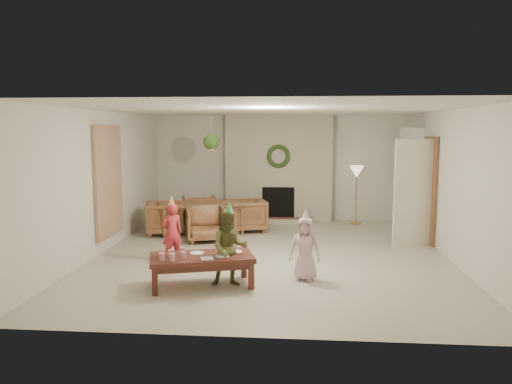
# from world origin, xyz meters

# --- Properties ---
(floor) EXTENTS (7.00, 7.00, 0.00)m
(floor) POSITION_xyz_m (0.00, 0.00, 0.00)
(floor) COLOR #B7B29E
(floor) RESTS_ON ground
(ceiling) EXTENTS (7.00, 7.00, 0.00)m
(ceiling) POSITION_xyz_m (0.00, 0.00, 2.50)
(ceiling) COLOR white
(ceiling) RESTS_ON wall_back
(wall_back) EXTENTS (7.00, 0.00, 7.00)m
(wall_back) POSITION_xyz_m (0.00, 3.50, 1.25)
(wall_back) COLOR silver
(wall_back) RESTS_ON floor
(wall_front) EXTENTS (7.00, 0.00, 7.00)m
(wall_front) POSITION_xyz_m (0.00, -3.50, 1.25)
(wall_front) COLOR silver
(wall_front) RESTS_ON floor
(wall_left) EXTENTS (0.00, 7.00, 7.00)m
(wall_left) POSITION_xyz_m (-3.00, 0.00, 1.25)
(wall_left) COLOR silver
(wall_left) RESTS_ON floor
(wall_right) EXTENTS (0.00, 7.00, 7.00)m
(wall_right) POSITION_xyz_m (3.00, 0.00, 1.25)
(wall_right) COLOR silver
(wall_right) RESTS_ON floor
(fireplace_mass) EXTENTS (2.50, 0.40, 2.50)m
(fireplace_mass) POSITION_xyz_m (0.00, 3.30, 1.25)
(fireplace_mass) COLOR #4C2714
(fireplace_mass) RESTS_ON floor
(fireplace_hearth) EXTENTS (1.60, 0.30, 0.12)m
(fireplace_hearth) POSITION_xyz_m (0.00, 2.95, 0.06)
(fireplace_hearth) COLOR maroon
(fireplace_hearth) RESTS_ON floor
(fireplace_firebox) EXTENTS (0.75, 0.12, 0.75)m
(fireplace_firebox) POSITION_xyz_m (0.00, 3.12, 0.45)
(fireplace_firebox) COLOR black
(fireplace_firebox) RESTS_ON floor
(fireplace_wreath) EXTENTS (0.54, 0.10, 0.54)m
(fireplace_wreath) POSITION_xyz_m (0.00, 3.07, 1.55)
(fireplace_wreath) COLOR #213F17
(fireplace_wreath) RESTS_ON fireplace_mass
(floor_lamp_base) EXTENTS (0.25, 0.25, 0.03)m
(floor_lamp_base) POSITION_xyz_m (1.79, 3.00, 0.01)
(floor_lamp_base) COLOR gold
(floor_lamp_base) RESTS_ON floor
(floor_lamp_post) EXTENTS (0.03, 0.03, 1.21)m
(floor_lamp_post) POSITION_xyz_m (1.79, 3.00, 0.63)
(floor_lamp_post) COLOR gold
(floor_lamp_post) RESTS_ON floor
(floor_lamp_shade) EXTENTS (0.32, 0.32, 0.27)m
(floor_lamp_shade) POSITION_xyz_m (1.79, 3.00, 1.21)
(floor_lamp_shade) COLOR beige
(floor_lamp_shade) RESTS_ON floor_lamp_post
(bookshelf_carcass) EXTENTS (0.30, 1.00, 2.20)m
(bookshelf_carcass) POSITION_xyz_m (2.84, 2.30, 1.10)
(bookshelf_carcass) COLOR white
(bookshelf_carcass) RESTS_ON floor
(bookshelf_shelf_a) EXTENTS (0.30, 0.92, 0.03)m
(bookshelf_shelf_a) POSITION_xyz_m (2.82, 2.30, 0.45)
(bookshelf_shelf_a) COLOR white
(bookshelf_shelf_a) RESTS_ON bookshelf_carcass
(bookshelf_shelf_b) EXTENTS (0.30, 0.92, 0.03)m
(bookshelf_shelf_b) POSITION_xyz_m (2.82, 2.30, 0.85)
(bookshelf_shelf_b) COLOR white
(bookshelf_shelf_b) RESTS_ON bookshelf_carcass
(bookshelf_shelf_c) EXTENTS (0.30, 0.92, 0.03)m
(bookshelf_shelf_c) POSITION_xyz_m (2.82, 2.30, 1.25)
(bookshelf_shelf_c) COLOR white
(bookshelf_shelf_c) RESTS_ON bookshelf_carcass
(bookshelf_shelf_d) EXTENTS (0.30, 0.92, 0.03)m
(bookshelf_shelf_d) POSITION_xyz_m (2.82, 2.30, 1.65)
(bookshelf_shelf_d) COLOR white
(bookshelf_shelf_d) RESTS_ON bookshelf_carcass
(books_row_lower) EXTENTS (0.20, 0.40, 0.24)m
(books_row_lower) POSITION_xyz_m (2.80, 2.15, 0.59)
(books_row_lower) COLOR #AF2027
(books_row_lower) RESTS_ON bookshelf_shelf_a
(books_row_mid) EXTENTS (0.20, 0.44, 0.24)m
(books_row_mid) POSITION_xyz_m (2.80, 2.35, 0.99)
(books_row_mid) COLOR #2A479A
(books_row_mid) RESTS_ON bookshelf_shelf_b
(books_row_upper) EXTENTS (0.20, 0.36, 0.22)m
(books_row_upper) POSITION_xyz_m (2.80, 2.20, 1.38)
(books_row_upper) COLOR olive
(books_row_upper) RESTS_ON bookshelf_shelf_c
(door_frame) EXTENTS (0.05, 0.86, 2.04)m
(door_frame) POSITION_xyz_m (2.96, 1.20, 1.02)
(door_frame) COLOR brown
(door_frame) RESTS_ON floor
(door_leaf) EXTENTS (0.77, 0.32, 2.00)m
(door_leaf) POSITION_xyz_m (2.58, 0.82, 1.00)
(door_leaf) COLOR beige
(door_leaf) RESTS_ON floor
(curtain_panel) EXTENTS (0.06, 1.20, 2.00)m
(curtain_panel) POSITION_xyz_m (-2.96, 0.20, 1.25)
(curtain_panel) COLOR #C5AB8B
(curtain_panel) RESTS_ON wall_left
(dining_table) EXTENTS (1.97, 1.43, 0.62)m
(dining_table) POSITION_xyz_m (-1.55, 1.72, 0.31)
(dining_table) COLOR brown
(dining_table) RESTS_ON floor
(dining_chair_near) EXTENTS (0.91, 0.93, 0.69)m
(dining_chair_near) POSITION_xyz_m (-1.33, 0.97, 0.34)
(dining_chair_near) COLOR brown
(dining_chair_near) RESTS_ON floor
(dining_chair_far) EXTENTS (0.91, 0.93, 0.69)m
(dining_chair_far) POSITION_xyz_m (-1.76, 2.47, 0.34)
(dining_chair_far) COLOR brown
(dining_chair_far) RESTS_ON floor
(dining_chair_left) EXTENTS (0.93, 0.91, 0.69)m
(dining_chair_left) POSITION_xyz_m (-2.30, 1.50, 0.34)
(dining_chair_left) COLOR brown
(dining_chair_left) RESTS_ON floor
(dining_chair_right) EXTENTS (0.93, 0.91, 0.69)m
(dining_chair_right) POSITION_xyz_m (-0.61, 1.98, 0.34)
(dining_chair_right) COLOR brown
(dining_chair_right) RESTS_ON floor
(hanging_plant_cord) EXTENTS (0.01, 0.01, 0.70)m
(hanging_plant_cord) POSITION_xyz_m (-1.30, 1.50, 2.15)
(hanging_plant_cord) COLOR tan
(hanging_plant_cord) RESTS_ON ceiling
(hanging_plant_pot) EXTENTS (0.16, 0.16, 0.12)m
(hanging_plant_pot) POSITION_xyz_m (-1.30, 1.50, 1.80)
(hanging_plant_pot) COLOR #AE7138
(hanging_plant_pot) RESTS_ON hanging_plant_cord
(hanging_plant_foliage) EXTENTS (0.32, 0.32, 0.32)m
(hanging_plant_foliage) POSITION_xyz_m (-1.30, 1.50, 1.92)
(hanging_plant_foliage) COLOR #274918
(hanging_plant_foliage) RESTS_ON hanging_plant_pot
(coffee_table_top) EXTENTS (1.56, 1.07, 0.07)m
(coffee_table_top) POSITION_xyz_m (-0.87, -1.82, 0.40)
(coffee_table_top) COLOR #51241B
(coffee_table_top) RESTS_ON floor
(coffee_table_apron) EXTENTS (1.42, 0.94, 0.09)m
(coffee_table_apron) POSITION_xyz_m (-0.87, -1.82, 0.33)
(coffee_table_apron) COLOR #51241B
(coffee_table_apron) RESTS_ON floor
(coffee_leg_fl) EXTENTS (0.09, 0.09, 0.37)m
(coffee_leg_fl) POSITION_xyz_m (-1.41, -2.27, 0.19)
(coffee_leg_fl) COLOR #51241B
(coffee_leg_fl) RESTS_ON floor
(coffee_leg_fr) EXTENTS (0.09, 0.09, 0.37)m
(coffee_leg_fr) POSITION_xyz_m (-0.18, -1.92, 0.19)
(coffee_leg_fr) COLOR #51241B
(coffee_leg_fr) RESTS_ON floor
(coffee_leg_bl) EXTENTS (0.09, 0.09, 0.37)m
(coffee_leg_bl) POSITION_xyz_m (-1.57, -1.72, 0.19)
(coffee_leg_bl) COLOR #51241B
(coffee_leg_bl) RESTS_ON floor
(coffee_leg_br) EXTENTS (0.09, 0.09, 0.37)m
(coffee_leg_br) POSITION_xyz_m (-0.33, -1.36, 0.19)
(coffee_leg_br) COLOR #51241B
(coffee_leg_br) RESTS_ON floor
(cup_a) EXTENTS (0.09, 0.09, 0.10)m
(cup_a) POSITION_xyz_m (-1.35, -2.13, 0.49)
(cup_a) COLOR silver
(cup_a) RESTS_ON coffee_table_top
(cup_b) EXTENTS (0.09, 0.09, 0.10)m
(cup_b) POSITION_xyz_m (-1.41, -1.92, 0.49)
(cup_b) COLOR silver
(cup_b) RESTS_ON coffee_table_top
(cup_c) EXTENTS (0.09, 0.09, 0.10)m
(cup_c) POSITION_xyz_m (-1.21, -2.14, 0.49)
(cup_c) COLOR silver
(cup_c) RESTS_ON coffee_table_top
(cup_d) EXTENTS (0.09, 0.09, 0.10)m
(cup_d) POSITION_xyz_m (-1.27, -1.93, 0.49)
(cup_d) COLOR silver
(cup_d) RESTS_ON coffee_table_top
(cup_e) EXTENTS (0.09, 0.09, 0.10)m
(cup_e) POSITION_xyz_m (-1.09, -2.02, 0.49)
(cup_e) COLOR silver
(cup_e) RESTS_ON coffee_table_top
(cup_f) EXTENTS (0.09, 0.09, 0.10)m
(cup_f) POSITION_xyz_m (-1.15, -1.81, 0.49)
(cup_f) COLOR silver
(cup_f) RESTS_ON coffee_table_top
(plate_a) EXTENTS (0.24, 0.24, 0.01)m
(plate_a) POSITION_xyz_m (-0.96, -1.71, 0.44)
(plate_a) COLOR white
(plate_a) RESTS_ON coffee_table_top
(plate_b) EXTENTS (0.24, 0.24, 0.01)m
(plate_b) POSITION_xyz_m (-0.58, -1.85, 0.44)
(plate_b) COLOR white
(plate_b) RESTS_ON coffee_table_top
(plate_c) EXTENTS (0.24, 0.24, 0.01)m
(plate_c) POSITION_xyz_m (-0.43, -1.58, 0.44)
(plate_c) COLOR white
(plate_c) RESTS_ON coffee_table_top
(food_scoop) EXTENTS (0.09, 0.09, 0.08)m
(food_scoop) POSITION_xyz_m (-0.58, -1.85, 0.48)
(food_scoop) COLOR tan
(food_scoop) RESTS_ON plate_b
(napkin_left) EXTENTS (0.20, 0.20, 0.01)m
(napkin_left) POSITION_xyz_m (-0.77, -1.99, 0.44)
(napkin_left) COLOR #FFBBD2
(napkin_left) RESTS_ON coffee_table_top
(napkin_right) EXTENTS (0.20, 0.20, 0.01)m
(napkin_right) POSITION_xyz_m (-0.56, -1.53, 0.44)
(napkin_right) COLOR #FFBBD2
(napkin_right) RESTS_ON coffee_table_top
(child_red) EXTENTS (0.42, 0.39, 0.97)m
(child_red) POSITION_xyz_m (-1.61, -0.58, 0.49)
(child_red) COLOR red
(child_red) RESTS_ON floor
(party_hat_red) EXTENTS (0.16, 0.16, 0.18)m
(party_hat_red) POSITION_xyz_m (-1.61, -0.58, 1.01)
(party_hat_red) COLOR #C6CD44
(party_hat_red) RESTS_ON child_red
(child_plaid) EXTENTS (0.58, 0.49, 1.07)m
(child_plaid) POSITION_xyz_m (-0.49, -1.78, 0.54)
(child_plaid) COLOR brown
(child_plaid) RESTS_ON floor
(party_hat_plaid) EXTENTS (0.15, 0.15, 0.18)m
(party_hat_plaid) POSITION_xyz_m (-0.49, -1.78, 1.11)
(party_hat_plaid) COLOR #45A359
(party_hat_plaid) RESTS_ON child_plaid
(child_pink) EXTENTS (0.51, 0.39, 0.93)m
(child_pink) POSITION_xyz_m (0.56, -1.42, 0.46)
(child_pink) COLOR beige
(child_pink) RESTS_ON floor
(party_hat_pink) EXTENTS (0.16, 0.16, 0.17)m
(party_hat_pink) POSITION_xyz_m (0.56, -1.42, 0.96)
(party_hat_pink) COLOR silver
(party_hat_pink) RESTS_ON child_pink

